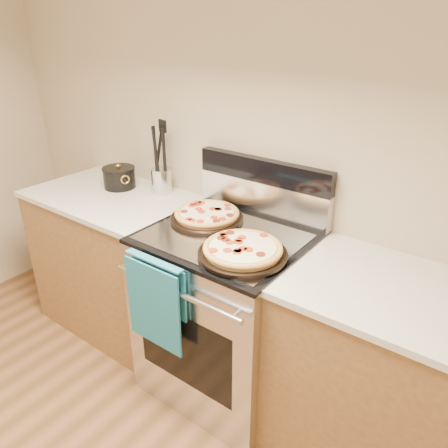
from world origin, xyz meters
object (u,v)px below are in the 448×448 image
Objects in this scene: pepperoni_pizza_back at (207,215)px; utensil_crock at (162,181)px; pepperoni_pizza_front at (243,250)px; saucepan at (119,178)px; range_body at (227,315)px.

utensil_crock is (-0.48, 0.17, 0.03)m from pepperoni_pizza_back.
pepperoni_pizza_front is 1.15m from saucepan.
range_body is at bearing -21.32° from pepperoni_pizza_back.
pepperoni_pizza_back is at bearing 150.90° from pepperoni_pizza_front.
range_body is 2.34× the size of pepperoni_pizza_front.
range_body is 1.08m from saucepan.
pepperoni_pizza_front is 0.92m from utensil_crock.
saucepan is (-1.11, 0.28, 0.02)m from pepperoni_pizza_front.
utensil_crock is at bearing 156.27° from pepperoni_pizza_front.
pepperoni_pizza_front is 2.57× the size of utensil_crock.
pepperoni_pizza_front is at bearing -29.10° from pepperoni_pizza_back.
pepperoni_pizza_back is at bearing -19.41° from utensil_crock.
pepperoni_pizza_front is at bearing -14.05° from saucepan.
saucepan is at bearing 165.95° from pepperoni_pizza_front.
range_body is 4.69× the size of saucepan.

